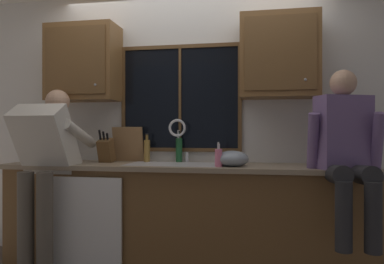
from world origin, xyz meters
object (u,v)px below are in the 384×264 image
Objects in this scene: mixing_bowl at (232,159)px; soap_dispenser at (219,157)px; person_sitting_on_counter at (346,145)px; knife_block at (106,151)px; bottle_green_glass at (147,150)px; bottle_tall_clear at (179,149)px; person_standing at (45,160)px; cutting_board at (128,144)px.

soap_dispenser is (-0.11, -0.07, 0.02)m from mixing_bowl.
person_sitting_on_counter is 0.97m from soap_dispenser.
bottle_green_glass is (0.36, 0.12, 0.00)m from knife_block.
bottle_tall_clear reaches higher than soap_dispenser.
person_sitting_on_counter is at bearing 1.33° from person_standing.
bottle_tall_clear is at bearing 27.82° from person_standing.
soap_dispenser is at bearing -144.91° from mixing_bowl.
cutting_board is 0.21m from bottle_green_glass.
soap_dispenser is 0.69× the size of bottle_tall_clear.
bottle_tall_clear is at bearing 0.75° from cutting_board.
mixing_bowl is (1.56, 0.23, 0.01)m from person_standing.
knife_block is at bearing -136.95° from cutting_board.
cutting_board is 1.24× the size of mixing_bowl.
knife_block reaches higher than bottle_tall_clear.
bottle_green_glass is (-0.72, 0.35, 0.03)m from soap_dispenser.
bottle_green_glass is (0.74, 0.51, 0.06)m from person_standing.
cutting_board is 1.67× the size of soap_dispenser.
bottle_green_glass is 0.30m from bottle_tall_clear.
soap_dispenser reaches higher than mixing_bowl.
cutting_board reaches higher than soap_dispenser.
knife_block is 1.60× the size of soap_dispenser.
person_sitting_on_counter is 1.46m from bottle_tall_clear.
bottle_green_glass is 0.92× the size of bottle_tall_clear.
bottle_tall_clear reaches higher than mixing_bowl.
soap_dispenser is at bearing -26.36° from bottle_green_glass.
mixing_bowl is at bearing -17.03° from cutting_board.
soap_dispenser is at bearing 174.11° from person_sitting_on_counter.
cutting_board is at bearing 157.04° from soap_dispenser.
person_standing reaches higher than knife_block.
bottle_tall_clear is (0.30, 0.04, 0.01)m from bottle_green_glass.
cutting_board is (0.54, 0.54, 0.12)m from person_standing.
knife_block is at bearing -166.59° from bottle_tall_clear.
person_standing reaches higher than mixing_bowl.
bottle_green_glass is at bearing 34.64° from person_standing.
bottle_green_glass is (-0.82, 0.28, 0.05)m from mixing_bowl.
soap_dispenser is at bearing 6.08° from person_standing.
cutting_board reaches higher than knife_block.
soap_dispenser is (1.07, -0.24, -0.03)m from knife_block.
knife_block is at bearing 45.86° from person_standing.
cutting_board reaches higher than bottle_tall_clear.
bottle_green_glass is at bearing 153.64° from soap_dispenser.
mixing_bowl is at bearing -7.79° from knife_block.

